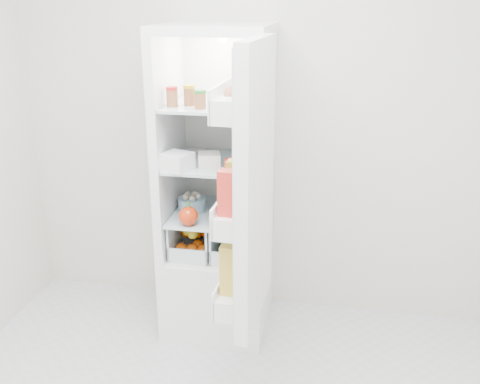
% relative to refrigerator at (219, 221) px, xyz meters
% --- Properties ---
extents(room_walls, '(3.02, 3.02, 2.61)m').
position_rel_refrigerator_xyz_m(room_walls, '(0.20, -1.25, 0.93)').
color(room_walls, beige).
rests_on(room_walls, ground).
extents(refrigerator, '(0.60, 0.60, 1.80)m').
position_rel_refrigerator_xyz_m(refrigerator, '(0.00, 0.00, 0.00)').
color(refrigerator, white).
rests_on(refrigerator, ground).
extents(shelf_low, '(0.49, 0.53, 0.01)m').
position_rel_refrigerator_xyz_m(shelf_low, '(-0.00, -0.06, 0.07)').
color(shelf_low, silver).
rests_on(shelf_low, refrigerator).
extents(shelf_mid, '(0.49, 0.53, 0.02)m').
position_rel_refrigerator_xyz_m(shelf_mid, '(-0.00, -0.06, 0.38)').
color(shelf_mid, silver).
rests_on(shelf_mid, refrigerator).
extents(shelf_top, '(0.49, 0.53, 0.02)m').
position_rel_refrigerator_xyz_m(shelf_top, '(-0.00, -0.06, 0.71)').
color(shelf_top, silver).
rests_on(shelf_top, refrigerator).
extents(crisper_left, '(0.23, 0.46, 0.22)m').
position_rel_refrigerator_xyz_m(crisper_left, '(-0.12, -0.06, -0.06)').
color(crisper_left, silver).
rests_on(crisper_left, refrigerator).
extents(crisper_right, '(0.23, 0.46, 0.22)m').
position_rel_refrigerator_xyz_m(crisper_right, '(0.12, -0.06, -0.06)').
color(crisper_right, silver).
rests_on(crisper_right, refrigerator).
extents(condiment_jars, '(0.38, 0.16, 0.08)m').
position_rel_refrigerator_xyz_m(condiment_jars, '(-0.04, -0.18, 0.76)').
color(condiment_jars, '#B21919').
rests_on(condiment_jars, shelf_top).
extents(squeeze_bottle, '(0.07, 0.07, 0.19)m').
position_rel_refrigerator_xyz_m(squeeze_bottle, '(0.14, -0.08, 0.82)').
color(squeeze_bottle, white).
rests_on(squeeze_bottle, shelf_top).
extents(tub_white, '(0.18, 0.18, 0.09)m').
position_rel_refrigerator_xyz_m(tub_white, '(-0.17, -0.26, 0.44)').
color(tub_white, white).
rests_on(tub_white, shelf_mid).
extents(tub_cream, '(0.15, 0.15, 0.07)m').
position_rel_refrigerator_xyz_m(tub_cream, '(-0.02, -0.15, 0.43)').
color(tub_cream, silver).
rests_on(tub_cream, shelf_mid).
extents(tin_red, '(0.10, 0.10, 0.06)m').
position_rel_refrigerator_xyz_m(tin_red, '(0.12, -0.21, 0.42)').
color(tin_red, red).
rests_on(tin_red, shelf_mid).
extents(foil_tray, '(0.15, 0.12, 0.04)m').
position_rel_refrigerator_xyz_m(foil_tray, '(-0.16, 0.02, 0.41)').
color(foil_tray, '#BABABF').
rests_on(foil_tray, shelf_mid).
extents(red_cabbage, '(0.15, 0.15, 0.15)m').
position_rel_refrigerator_xyz_m(red_cabbage, '(0.14, -0.08, 0.16)').
color(red_cabbage, '#5B1F53').
rests_on(red_cabbage, shelf_low).
extents(bell_pepper, '(0.11, 0.11, 0.11)m').
position_rel_refrigerator_xyz_m(bell_pepper, '(-0.11, -0.28, 0.14)').
color(bell_pepper, red).
rests_on(bell_pepper, shelf_low).
extents(mushroom_bowl, '(0.20, 0.20, 0.07)m').
position_rel_refrigerator_xyz_m(mushroom_bowl, '(-0.15, -0.06, 0.12)').
color(mushroom_bowl, '#90BED7').
rests_on(mushroom_bowl, shelf_low).
extents(salad_bag, '(0.10, 0.10, 0.10)m').
position_rel_refrigerator_xyz_m(salad_bag, '(0.06, -0.27, 0.13)').
color(salad_bag, '#AACC99').
rests_on(salad_bag, shelf_low).
extents(citrus_pile, '(0.20, 0.31, 0.16)m').
position_rel_refrigerator_xyz_m(citrus_pile, '(-0.12, -0.09, -0.08)').
color(citrus_pile, '#F05C0C').
rests_on(citrus_pile, refrigerator).
extents(veg_pile, '(0.16, 0.30, 0.10)m').
position_rel_refrigerator_xyz_m(veg_pile, '(0.13, -0.06, -0.10)').
color(veg_pile, '#204F1A').
rests_on(veg_pile, refrigerator).
extents(fridge_door, '(0.19, 0.60, 1.30)m').
position_rel_refrigerator_xyz_m(fridge_door, '(0.29, -0.64, 0.43)').
color(fridge_door, white).
rests_on(fridge_door, refrigerator).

